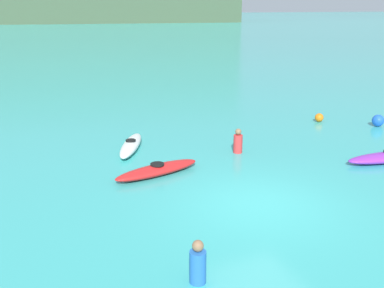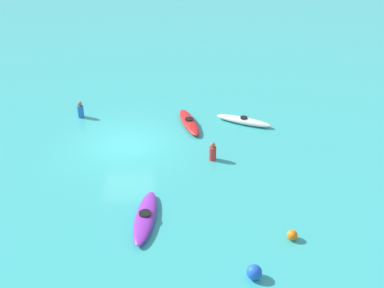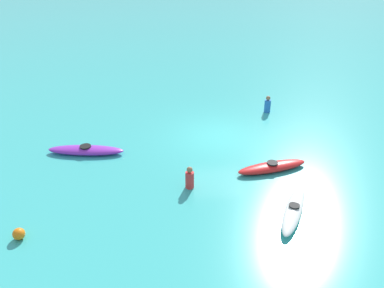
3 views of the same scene
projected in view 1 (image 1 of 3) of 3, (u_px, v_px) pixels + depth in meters
ground_plane at (259, 204)px, 11.73m from camera, size 600.00×600.00×0.00m
kayak_white at (131, 145)px, 16.12m from camera, size 1.79×2.86×0.37m
kayak_red at (157, 170)px, 13.70m from camera, size 2.97×1.31×0.37m
buoy_orange at (319, 118)px, 19.96m from camera, size 0.38×0.38×0.38m
buoy_blue at (378, 121)px, 19.19m from camera, size 0.51×0.51×0.51m
person_near_shore at (238, 142)px, 15.71m from camera, size 0.42×0.42×0.88m
person_by_kayaks at (198, 264)px, 8.30m from camera, size 0.36×0.36×0.88m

